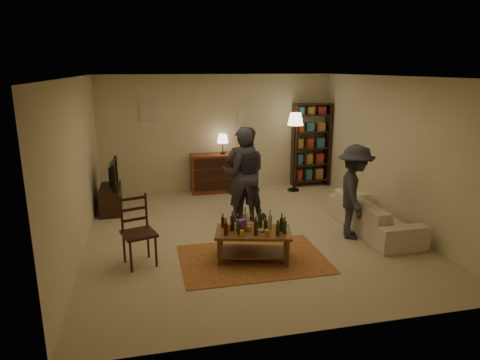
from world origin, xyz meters
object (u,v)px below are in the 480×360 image
object	(u,v)px
sofa	(374,215)
person_by_sofa	(354,192)
dresser	(213,172)
floor_lamp	(295,125)
person_right	(244,174)
coffee_table	(253,234)
dining_chair	(137,228)
tv_stand	(110,193)
person_left	(243,175)
bookshelf	(311,144)

from	to	relation	value
sofa	person_by_sofa	world-z (taller)	person_by_sofa
dresser	floor_lamp	bearing A→B (deg)	-9.39
floor_lamp	person_right	bearing A→B (deg)	-134.26
coffee_table	dresser	world-z (taller)	dresser
dining_chair	sofa	xyz separation A→B (m)	(4.09, 0.39, -0.25)
floor_lamp	coffee_table	bearing A→B (deg)	-118.57
floor_lamp	person_right	size ratio (longest dim) A/B	1.03
sofa	dining_chair	bearing A→B (deg)	95.50
tv_stand	dresser	distance (m)	2.43
person_right	person_left	bearing A→B (deg)	78.23
bookshelf	person_left	world-z (taller)	bookshelf
sofa	person_left	xyz separation A→B (m)	(-2.16, 1.04, 0.60)
dresser	floor_lamp	world-z (taller)	floor_lamp
dresser	sofa	world-z (taller)	dresser
person_by_sofa	dining_chair	bearing A→B (deg)	114.37
coffee_table	tv_stand	distance (m)	3.64
dresser	person_left	xyz separation A→B (m)	(0.23, -2.07, 0.42)
coffee_table	floor_lamp	bearing A→B (deg)	61.43
floor_lamp	person_left	world-z (taller)	floor_lamp
person_right	person_by_sofa	world-z (taller)	person_right
bookshelf	sofa	world-z (taller)	bookshelf
bookshelf	person_left	bearing A→B (deg)	-135.86
dining_chair	sofa	size ratio (longest dim) A/B	0.51
bookshelf	person_right	bearing A→B (deg)	-136.85
dining_chair	person_by_sofa	distance (m)	3.61
person_left	person_by_sofa	distance (m)	2.05
dining_chair	person_right	size ratio (longest dim) A/B	0.59
person_left	person_right	xyz separation A→B (m)	(0.05, 0.12, -0.01)
bookshelf	person_by_sofa	size ratio (longest dim) A/B	1.25
tv_stand	floor_lamp	distance (m)	4.35
coffee_table	person_by_sofa	bearing A→B (deg)	14.85
person_right	person_by_sofa	bearing A→B (deg)	151.14
tv_stand	person_left	distance (m)	2.79
person_left	person_by_sofa	xyz separation A→B (m)	(1.66, -1.20, -0.09)
bookshelf	person_right	distance (m)	2.96
coffee_table	floor_lamp	size ratio (longest dim) A/B	0.68
person_left	tv_stand	bearing A→B (deg)	-21.84
dresser	floor_lamp	distance (m)	2.20
floor_lamp	bookshelf	bearing A→B (deg)	34.28
tv_stand	person_right	world-z (taller)	person_right
dresser	person_left	bearing A→B (deg)	-83.53
floor_lamp	person_by_sofa	world-z (taller)	floor_lamp
floor_lamp	sofa	world-z (taller)	floor_lamp
coffee_table	sofa	xyz separation A→B (m)	(2.39, 0.66, -0.11)
tv_stand	bookshelf	distance (m)	4.84
bookshelf	person_by_sofa	bearing A→B (deg)	-99.29
person_right	person_by_sofa	distance (m)	2.08
floor_lamp	person_left	bearing A→B (deg)	-133.13
dining_chair	person_left	bearing A→B (deg)	19.99
floor_lamp	dresser	bearing A→B (deg)	170.61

